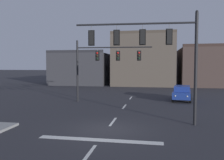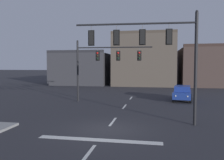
{
  "view_description": "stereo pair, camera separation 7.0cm",
  "coord_description": "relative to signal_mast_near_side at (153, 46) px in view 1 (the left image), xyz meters",
  "views": [
    {
      "loc": [
        2.72,
        -13.41,
        3.75
      ],
      "look_at": [
        -0.45,
        4.08,
        2.69
      ],
      "focal_mm": 37.68,
      "sensor_mm": 36.0,
      "label": 1
    },
    {
      "loc": [
        2.79,
        -13.4,
        3.75
      ],
      "look_at": [
        -0.45,
        4.08,
        2.69
      ],
      "focal_mm": 37.68,
      "sensor_mm": 36.0,
      "label": 2
    }
  ],
  "objects": [
    {
      "name": "signal_mast_near_side",
      "position": [
        0.0,
        0.0,
        0.0
      ],
      "size": [
        7.76,
        0.62,
        7.21
      ],
      "color": "black",
      "rests_on": "ground"
    },
    {
      "name": "lane_centreline",
      "position": [
        -2.64,
        0.1,
        -5.0
      ],
      "size": [
        0.16,
        26.4,
        0.01
      ],
      "color": "silver",
      "rests_on": "ground"
    },
    {
      "name": "building_row",
      "position": [
        -1.77,
        32.37,
        -1.06
      ],
      "size": [
        34.62,
        13.45,
        10.04
      ],
      "color": "#38383D",
      "rests_on": "ground"
    },
    {
      "name": "ground_plane",
      "position": [
        -2.64,
        -1.9,
        -5.0
      ],
      "size": [
        400.0,
        400.0,
        0.0
      ],
      "primitive_type": "plane",
      "color": "#2B2B30"
    },
    {
      "name": "stop_bar_paint",
      "position": [
        -2.64,
        -3.9,
        -5.0
      ],
      "size": [
        6.4,
        0.5,
        0.01
      ],
      "primitive_type": "cube",
      "color": "silver",
      "rests_on": "ground"
    },
    {
      "name": "car_lot_nearside",
      "position": [
        3.05,
        11.01,
        -4.14
      ],
      "size": [
        2.42,
        4.63,
        1.61
      ],
      "color": "navy",
      "rests_on": "ground"
    },
    {
      "name": "signal_mast_far_side",
      "position": [
        -5.35,
        8.55,
        -0.65
      ],
      "size": [
        7.86,
        0.54,
        6.47
      ],
      "color": "black",
      "rests_on": "ground"
    }
  ]
}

